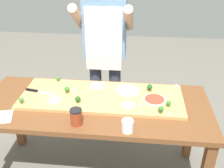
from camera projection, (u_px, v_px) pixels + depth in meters
name	position (u px, v px, depth m)	size (l,w,h in m)	color
prep_table	(95.00, 114.00, 2.15)	(1.82, 0.76, 0.77)	brown
cutting_board	(102.00, 97.00, 2.17)	(1.31, 0.49, 0.03)	tan
chefs_knife	(37.00, 91.00, 2.21)	(0.28, 0.07, 0.02)	#B7BABF
pizza_whole_cheese_artichoke	(128.00, 90.00, 2.22)	(0.20, 0.20, 0.02)	beige
pizza_whole_tomato_red	(154.00, 100.00, 2.09)	(0.19, 0.19, 0.02)	beige
pizza_slice_near_left	(55.00, 100.00, 2.09)	(0.09, 0.09, 0.01)	silver
pizza_slice_far_right	(98.00, 86.00, 2.29)	(0.11, 0.11, 0.01)	silver
pizza_slice_center	(128.00, 105.00, 2.02)	(0.08, 0.08, 0.01)	silver
broccoli_floret_center_left	(58.00, 79.00, 2.37)	(0.03, 0.03, 0.05)	#3F7220
broccoli_floret_front_left	(78.00, 99.00, 2.06)	(0.04, 0.04, 0.05)	#2C5915
broccoli_floret_front_mid	(150.00, 87.00, 2.21)	(0.05, 0.05, 0.06)	#2C5915
broccoli_floret_back_left	(67.00, 89.00, 2.18)	(0.04, 0.04, 0.06)	#3F7220
broccoli_floret_front_right	(21.00, 100.00, 2.04)	(0.04, 0.04, 0.05)	#487A23
broccoli_floret_center_right	(161.00, 109.00, 1.93)	(0.04, 0.04, 0.06)	#3F7220
broccoli_floret_back_right	(169.00, 103.00, 2.00)	(0.04, 0.04, 0.05)	#3F7220
cheese_crumble_a	(74.00, 91.00, 2.21)	(0.02, 0.02, 0.02)	white
cheese_crumble_b	(169.00, 94.00, 2.17)	(0.01, 0.01, 0.01)	silver
cheese_crumble_c	(169.00, 114.00, 1.92)	(0.01, 0.01, 0.01)	silver
cheese_crumble_d	(177.00, 86.00, 2.28)	(0.02, 0.02, 0.02)	silver
cheese_crumble_e	(141.00, 105.00, 2.02)	(0.02, 0.02, 0.02)	white
flour_cup	(127.00, 127.00, 1.78)	(0.08, 0.08, 0.09)	white
sauce_jar	(76.00, 117.00, 1.84)	(0.08, 0.08, 0.12)	#99381E
recipe_note	(3.00, 117.00, 1.94)	(0.13, 0.17, 0.00)	white
cook_center	(105.00, 46.00, 2.58)	(0.54, 0.39, 1.67)	#333847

